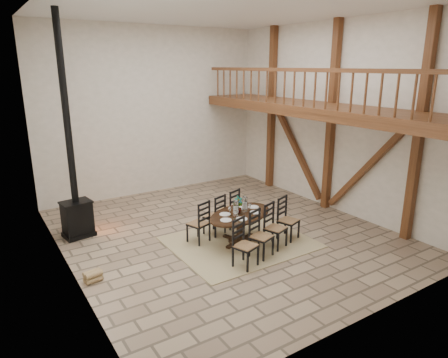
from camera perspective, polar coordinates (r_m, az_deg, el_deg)
ground at (r=9.61m, az=0.07°, el=-7.70°), size 8.00×8.00×0.00m
room_shell at (r=9.54m, az=6.21°, el=10.80°), size 7.02×8.02×5.01m
rug at (r=9.13m, az=2.29°, el=-8.99°), size 3.00×2.50×0.02m
dining_table at (r=8.94m, az=2.72°, el=-7.04°), size 2.33×2.38×1.09m
wood_stove at (r=9.67m, az=-20.58°, el=-1.52°), size 0.73×0.60×5.00m
log_basket at (r=10.14m, az=-20.46°, el=-6.36°), size 0.50×0.50×0.42m
log_stack at (r=7.95m, az=-18.21°, el=-13.07°), size 0.34×0.27×0.21m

